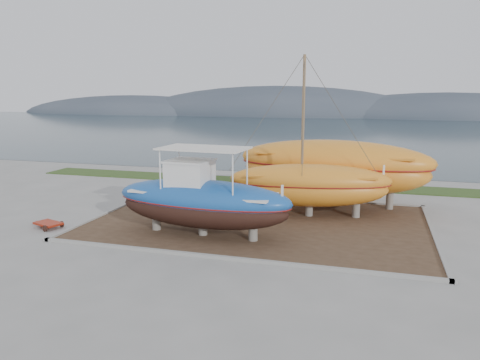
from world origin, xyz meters
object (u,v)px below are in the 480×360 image
(white_dinghy, at_px, (172,195))
(red_trailer, at_px, (48,225))
(blue_caique, at_px, (202,192))
(orange_bare_hull, at_px, (333,173))
(orange_sailboat, at_px, (311,137))

(white_dinghy, height_order, red_trailer, white_dinghy)
(blue_caique, height_order, orange_bare_hull, blue_caique)
(orange_sailboat, height_order, red_trailer, orange_sailboat)
(orange_bare_hull, bearing_deg, orange_sailboat, -103.17)
(red_trailer, bearing_deg, orange_sailboat, 43.15)
(orange_bare_hull, xyz_separation_m, red_trailer, (-14.08, -9.45, -1.91))
(white_dinghy, relative_size, orange_bare_hull, 0.35)
(orange_sailboat, bearing_deg, orange_bare_hull, 63.44)
(orange_bare_hull, distance_m, red_trailer, 17.06)
(blue_caique, xyz_separation_m, red_trailer, (-8.45, -1.01, -2.13))
(blue_caique, relative_size, orange_bare_hull, 0.76)
(blue_caique, distance_m, orange_sailboat, 7.35)
(blue_caique, relative_size, orange_sailboat, 1.00)
(blue_caique, relative_size, red_trailer, 4.25)
(white_dinghy, distance_m, orange_bare_hull, 10.35)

